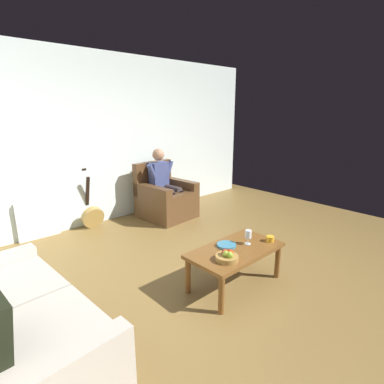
{
  "coord_description": "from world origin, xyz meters",
  "views": [
    {
      "loc": [
        2.52,
        1.99,
        1.86
      ],
      "look_at": [
        -0.25,
        -1.09,
        0.75
      ],
      "focal_mm": 28.36,
      "sensor_mm": 36.0,
      "label": 1
    }
  ],
  "objects_px": {
    "fruit_bowl": "(227,256)",
    "decorative_dish": "(226,245)",
    "armchair": "(165,199)",
    "coffee_table": "(235,254)",
    "guitar": "(92,215)",
    "person_seated": "(164,181)",
    "couch": "(9,337)",
    "wine_glass_near": "(248,235)",
    "candle_jar": "(270,239)"
  },
  "relations": [
    {
      "from": "decorative_dish",
      "to": "candle_jar",
      "type": "relative_size",
      "value": 2.37
    },
    {
      "from": "guitar",
      "to": "couch",
      "type": "bearing_deg",
      "value": 54.44
    },
    {
      "from": "fruit_bowl",
      "to": "decorative_dish",
      "type": "bearing_deg",
      "value": -137.32
    },
    {
      "from": "coffee_table",
      "to": "guitar",
      "type": "xyz_separation_m",
      "value": [
        0.42,
        -2.66,
        -0.15
      ]
    },
    {
      "from": "couch",
      "to": "person_seated",
      "type": "bearing_deg",
      "value": 120.8
    },
    {
      "from": "fruit_bowl",
      "to": "decorative_dish",
      "type": "xyz_separation_m",
      "value": [
        -0.24,
        -0.22,
        -0.03
      ]
    },
    {
      "from": "armchair",
      "to": "fruit_bowl",
      "type": "height_order",
      "value": "armchair"
    },
    {
      "from": "person_seated",
      "to": "fruit_bowl",
      "type": "height_order",
      "value": "person_seated"
    },
    {
      "from": "candle_jar",
      "to": "guitar",
      "type": "bearing_deg",
      "value": -73.01
    },
    {
      "from": "armchair",
      "to": "coffee_table",
      "type": "height_order",
      "value": "armchair"
    },
    {
      "from": "couch",
      "to": "candle_jar",
      "type": "distance_m",
      "value": 2.58
    },
    {
      "from": "couch",
      "to": "wine_glass_near",
      "type": "bearing_deg",
      "value": 77.73
    },
    {
      "from": "guitar",
      "to": "decorative_dish",
      "type": "height_order",
      "value": "guitar"
    },
    {
      "from": "fruit_bowl",
      "to": "guitar",
      "type": "bearing_deg",
      "value": -86.75
    },
    {
      "from": "guitar",
      "to": "decorative_dish",
      "type": "relative_size",
      "value": 4.63
    },
    {
      "from": "coffee_table",
      "to": "fruit_bowl",
      "type": "xyz_separation_m",
      "value": [
        0.26,
        0.11,
        0.1
      ]
    },
    {
      "from": "candle_jar",
      "to": "coffee_table",
      "type": "bearing_deg",
      "value": -17.68
    },
    {
      "from": "person_seated",
      "to": "candle_jar",
      "type": "bearing_deg",
      "value": 76.11
    },
    {
      "from": "fruit_bowl",
      "to": "decorative_dish",
      "type": "relative_size",
      "value": 1.08
    },
    {
      "from": "person_seated",
      "to": "wine_glass_near",
      "type": "xyz_separation_m",
      "value": [
        0.6,
        2.33,
        -0.11
      ]
    },
    {
      "from": "wine_glass_near",
      "to": "decorative_dish",
      "type": "height_order",
      "value": "wine_glass_near"
    },
    {
      "from": "decorative_dish",
      "to": "candle_jar",
      "type": "bearing_deg",
      "value": 152.03
    },
    {
      "from": "armchair",
      "to": "wine_glass_near",
      "type": "relative_size",
      "value": 5.96
    },
    {
      "from": "coffee_table",
      "to": "guitar",
      "type": "height_order",
      "value": "guitar"
    },
    {
      "from": "person_seated",
      "to": "couch",
      "type": "bearing_deg",
      "value": 29.0
    },
    {
      "from": "couch",
      "to": "fruit_bowl",
      "type": "height_order",
      "value": "couch"
    },
    {
      "from": "coffee_table",
      "to": "armchair",
      "type": "bearing_deg",
      "value": -109.0
    },
    {
      "from": "guitar",
      "to": "fruit_bowl",
      "type": "distance_m",
      "value": 2.79
    },
    {
      "from": "person_seated",
      "to": "coffee_table",
      "type": "xyz_separation_m",
      "value": [
        0.79,
        2.32,
        -0.28
      ]
    },
    {
      "from": "person_seated",
      "to": "candle_jar",
      "type": "height_order",
      "value": "person_seated"
    },
    {
      "from": "armchair",
      "to": "decorative_dish",
      "type": "relative_size",
      "value": 4.61
    },
    {
      "from": "decorative_dish",
      "to": "candle_jar",
      "type": "distance_m",
      "value": 0.52
    },
    {
      "from": "armchair",
      "to": "guitar",
      "type": "distance_m",
      "value": 1.27
    },
    {
      "from": "fruit_bowl",
      "to": "armchair",
      "type": "bearing_deg",
      "value": -113.63
    },
    {
      "from": "couch",
      "to": "fruit_bowl",
      "type": "xyz_separation_m",
      "value": [
        -1.83,
        0.43,
        0.17
      ]
    },
    {
      "from": "person_seated",
      "to": "guitar",
      "type": "relative_size",
      "value": 1.25
    },
    {
      "from": "armchair",
      "to": "candle_jar",
      "type": "bearing_deg",
      "value": 75.98
    },
    {
      "from": "couch",
      "to": "coffee_table",
      "type": "distance_m",
      "value": 2.12
    },
    {
      "from": "armchair",
      "to": "person_seated",
      "type": "distance_m",
      "value": 0.32
    },
    {
      "from": "guitar",
      "to": "fruit_bowl",
      "type": "relative_size",
      "value": 4.27
    },
    {
      "from": "wine_glass_near",
      "to": "fruit_bowl",
      "type": "height_order",
      "value": "wine_glass_near"
    },
    {
      "from": "decorative_dish",
      "to": "fruit_bowl",
      "type": "bearing_deg",
      "value": 42.68
    },
    {
      "from": "coffee_table",
      "to": "fruit_bowl",
      "type": "height_order",
      "value": "fruit_bowl"
    },
    {
      "from": "person_seated",
      "to": "couch",
      "type": "relative_size",
      "value": 0.68
    },
    {
      "from": "armchair",
      "to": "candle_jar",
      "type": "distance_m",
      "value": 2.47
    },
    {
      "from": "person_seated",
      "to": "wine_glass_near",
      "type": "distance_m",
      "value": 2.41
    },
    {
      "from": "wine_glass_near",
      "to": "person_seated",
      "type": "bearing_deg",
      "value": -104.37
    },
    {
      "from": "couch",
      "to": "guitar",
      "type": "xyz_separation_m",
      "value": [
        -1.68,
        -2.34,
        -0.09
      ]
    },
    {
      "from": "wine_glass_near",
      "to": "candle_jar",
      "type": "bearing_deg",
      "value": 153.29
    },
    {
      "from": "armchair",
      "to": "person_seated",
      "type": "height_order",
      "value": "person_seated"
    }
  ]
}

